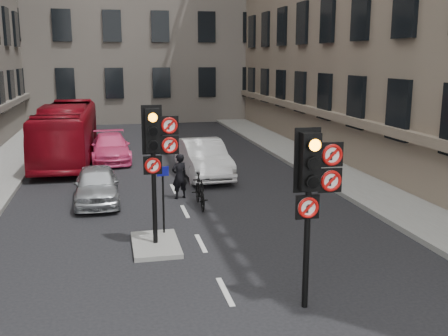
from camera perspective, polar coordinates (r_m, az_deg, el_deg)
name	(u,v)px	position (r m, az deg, el deg)	size (l,w,h in m)	color
pavement_right	(340,172)	(22.67, 12.53, -0.47)	(3.00, 50.00, 0.16)	gray
centre_island	(156,245)	(13.95, -7.45, -8.26)	(1.20, 2.00, 0.12)	gray
signal_near	(313,180)	(10.04, 9.69, -1.34)	(0.91, 0.40, 3.58)	black
signal_far	(156,145)	(13.27, -7.38, 2.51)	(0.91, 0.40, 3.58)	black
car_silver	(97,185)	(18.26, -13.68, -1.79)	(1.47, 3.65, 1.24)	#A8ACB0
car_white	(203,158)	(21.61, -2.28, 1.06)	(1.62, 4.64, 1.53)	silver
car_pink	(111,148)	(25.46, -12.25, 2.17)	(1.78, 4.39, 1.27)	#F04685
bus_red	(67,133)	(25.97, -16.74, 3.71)	(2.26, 9.67, 2.69)	maroon
motorcycle	(200,191)	(17.22, -2.64, -2.50)	(0.52, 1.85, 1.11)	black
motorcyclist	(179,176)	(18.29, -4.87, -0.89)	(0.58, 0.38, 1.60)	black
info_sign	(163,190)	(14.30, -6.65, -2.42)	(0.32, 0.11, 1.87)	black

